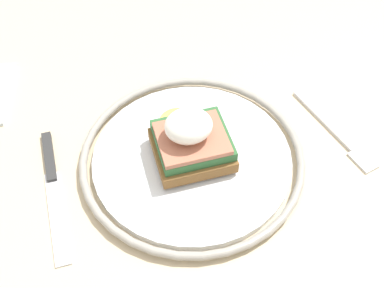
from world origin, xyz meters
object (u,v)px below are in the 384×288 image
(sandwich, at_px, (191,139))
(fork, at_px, (336,133))
(plate, at_px, (192,158))
(knife, at_px, (53,181))

(sandwich, bearing_deg, fork, 176.98)
(plate, height_order, sandwich, sandwich)
(plate, relative_size, fork, 1.80)
(sandwich, bearing_deg, plate, 116.46)
(knife, bearing_deg, sandwich, 175.52)
(plate, relative_size, knife, 1.44)
(knife, bearing_deg, plate, 174.98)
(plate, xyz_separation_m, fork, (-0.20, 0.01, -0.01))
(fork, height_order, knife, knife)
(plate, bearing_deg, fork, 177.46)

